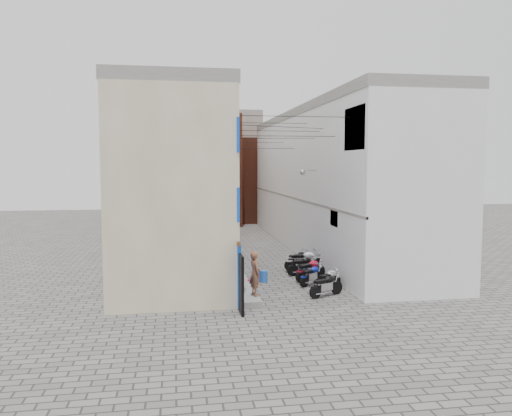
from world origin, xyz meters
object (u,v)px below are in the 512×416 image
motorcycle_d (311,269)px  motorcycle_a (326,284)px  person_a (255,273)px  water_jug_far (261,276)px  motorcycle_c (312,274)px  motorcycle_e (303,265)px  motorcycle_g (299,258)px  person_b (227,253)px  red_crate (253,283)px  motorcycle_b (329,278)px  water_jug_near (264,276)px  motorcycle_f (304,260)px

motorcycle_d → motorcycle_a: bearing=-35.2°
person_a → water_jug_far: person_a is taller
motorcycle_c → motorcycle_a: bearing=-36.9°
motorcycle_a → motorcycle_e: size_ratio=1.00×
motorcycle_g → person_a: person_a is taller
motorcycle_a → person_b: person_b is taller
person_a → water_jug_far: bearing=-25.9°
person_a → motorcycle_d: bearing=-57.3°
red_crate → motorcycle_a: bearing=-39.4°
motorcycle_g → water_jug_far: 3.86m
motorcycle_c → person_a: (-3.04, -2.34, 0.65)m
motorcycle_a → motorcycle_b: (0.44, 1.01, -0.00)m
motorcycle_d → person_b: size_ratio=1.22×
motorcycle_g → person_b: size_ratio=1.07×
motorcycle_b → motorcycle_e: 3.13m
red_crate → motorcycle_d: bearing=12.5°
motorcycle_b → person_b: size_ratio=1.11×
water_jug_near → water_jug_far: (-0.12, 0.18, -0.02)m
motorcycle_b → motorcycle_c: (-0.47, 1.05, -0.02)m
motorcycle_e → water_jug_near: motorcycle_e is taller
water_jug_near → red_crate: (-0.64, -0.66, -0.13)m
motorcycle_a → red_crate: (-2.76, 2.27, -0.38)m
person_b → motorcycle_f: bearing=-53.2°
motorcycle_a → motorcycle_c: bearing=154.4°
motorcycle_c → water_jug_near: size_ratio=3.15×
motorcycle_d → water_jug_far: motorcycle_d is taller
water_jug_near → motorcycle_e: bearing=28.3°
motorcycle_a → motorcycle_c: (-0.03, 2.06, -0.02)m
motorcycle_d → person_a: (-3.21, -3.20, 0.58)m
water_jug_far → motorcycle_b: bearing=-38.1°
motorcycle_d → motorcycle_f: 2.03m
motorcycle_d → person_a: size_ratio=1.10×
motorcycle_c → water_jug_far: (-2.21, 1.05, -0.24)m
water_jug_near → person_a: bearing=-106.4°
motorcycle_b → motorcycle_e: motorcycle_e is taller
motorcycle_e → motorcycle_f: (0.27, 0.80, 0.09)m
motorcycle_b → water_jug_far: bearing=-168.3°
motorcycle_c → motorcycle_f: bearing=134.4°
motorcycle_c → motorcycle_g: motorcycle_c is taller
motorcycle_b → water_jug_far: 3.42m
water_jug_far → person_b: bearing=127.7°
motorcycle_a → motorcycle_b: bearing=130.1°
motorcycle_g → person_a: 7.16m
person_b → motorcycle_c: bearing=-91.9°
motorcycle_d → red_crate: motorcycle_d is taller
motorcycle_c → motorcycle_e: bearing=138.6°
motorcycle_a → red_crate: bearing=-155.9°
motorcycle_f → motorcycle_g: bearing=-177.3°
motorcycle_b → water_jug_near: size_ratio=3.26×
water_jug_far → red_crate: 0.99m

